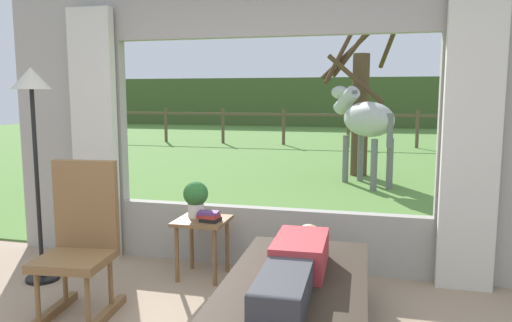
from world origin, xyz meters
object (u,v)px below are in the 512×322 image
Objects in this scene: side_table at (202,230)px; recliner_sofa at (296,306)px; floor_lamp_left at (33,110)px; horse at (365,120)px; reclining_person at (295,264)px; potted_plant at (196,197)px; pasture_tree at (359,104)px; book_stack at (209,216)px; rocking_chair at (80,241)px.

recliner_sofa is at bearing -42.39° from side_table.
floor_lamp_left is (-1.32, -0.42, 1.04)m from side_table.
horse is (2.52, 5.25, -0.31)m from floor_lamp_left.
potted_plant is (-1.06, 1.01, 0.18)m from reclining_person.
recliner_sofa is 1.21× the size of reclining_person.
horse is 0.57× the size of pasture_tree.
pasture_tree reaches higher than horse.
recliner_sofa is at bearing -129.38° from horse.
side_table is at bearing 135.65° from recliner_sofa.
potted_plant is at bearing -100.97° from pasture_tree.
floor_lamp_left reaches higher than book_stack.
floor_lamp_left is at bearing -165.94° from book_stack.
floor_lamp_left reaches higher than rocking_chair.
pasture_tree is (-0.15, 1.04, 0.25)m from horse.
horse is (0.22, 5.78, 0.63)m from reclining_person.
potted_plant is 0.18× the size of floor_lamp_left.
floor_lamp_left is (-2.30, 0.53, 0.94)m from reclining_person.
rocking_chair is 0.37× the size of pasture_tree.
potted_plant is at bearing 143.35° from book_stack.
side_table is (0.59, 0.91, -0.12)m from rocking_chair.
floor_lamp_left is (-1.41, -0.35, 0.90)m from book_stack.
recliner_sofa is at bearing -5.84° from rocking_chair.
rocking_chair is 0.62× the size of floor_lamp_left.
rocking_chair is 1.27m from floor_lamp_left.
book_stack is at bearing -36.44° from side_table.
rocking_chair reaches higher than book_stack.
side_table is at bearing 50.68° from rocking_chair.
horse reaches higher than recliner_sofa.
side_table is at bearing 134.10° from reclining_person.
reclining_person is 1.26m from book_stack.
side_table is 0.30× the size of horse.
recliner_sofa is 1.00× the size of horse.
pasture_tree is (0.06, 6.82, 0.88)m from reclining_person.
book_stack is 5.06m from horse.
rocking_chair is at bearing -34.21° from floor_lamp_left.
rocking_chair is 7.03m from pasture_tree.
book_stack is at bearing -140.00° from horse.
pasture_tree reaches higher than recliner_sofa.
potted_plant is at bearing 134.58° from reclining_person.
side_table is at bearing 143.56° from book_stack.
recliner_sofa is 1.54× the size of rocking_chair.
reclining_person reaches higher than book_stack.
horse is 1.08m from pasture_tree.
book_stack is at bearing -99.18° from pasture_tree.
horse reaches higher than reclining_person.
floor_lamp_left reaches higher than potted_plant.
side_table is 0.18m from book_stack.
pasture_tree is at bearing 87.50° from reclining_person.
side_table is 0.17× the size of pasture_tree.
recliner_sofa is 1.51m from potted_plant.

